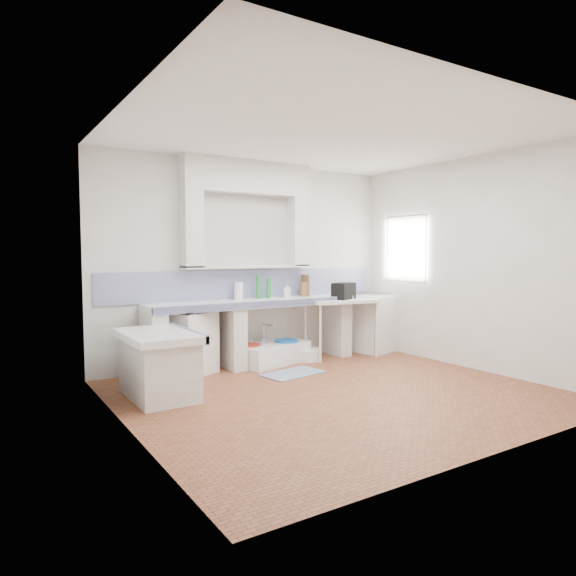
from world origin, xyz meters
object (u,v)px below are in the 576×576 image
stove (189,343)px  side_table (341,328)px  sink (271,354)px  fridge (372,324)px

stove → side_table: stove is taller
sink → side_table: (1.09, -0.18, 0.30)m
stove → fridge: bearing=-27.4°
sink → side_table: side_table is taller
sink → fridge: (1.77, -0.11, 0.31)m
fridge → sink: bearing=163.2°
fridge → side_table: bearing=172.8°
side_table → fridge: fridge is taller
side_table → fridge: size_ratio=1.18×
stove → fridge: (2.96, -0.16, 0.04)m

